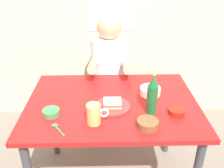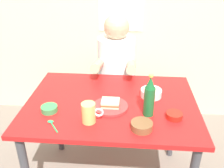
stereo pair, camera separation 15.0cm
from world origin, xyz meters
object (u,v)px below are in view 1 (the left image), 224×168
(stool, at_px, (110,102))
(rice_bowl_white, at_px, (150,91))
(person_seated, at_px, (109,61))
(sandwich, at_px, (112,103))
(beer_bottle, at_px, (152,95))
(plate_orange, at_px, (112,106))
(beer_mug, at_px, (94,114))
(dining_table, at_px, (112,113))

(stool, relative_size, rice_bowl_white, 3.21)
(person_seated, bearing_deg, stool, 90.00)
(sandwich, relative_size, beer_bottle, 0.42)
(person_seated, bearing_deg, rice_bowl_white, -63.13)
(sandwich, distance_m, beer_bottle, 0.26)
(plate_orange, relative_size, beer_mug, 1.75)
(sandwich, bearing_deg, rice_bowl_white, 31.01)
(plate_orange, height_order, beer_mug, beer_mug)
(stool, distance_m, plate_orange, 0.81)
(dining_table, distance_m, rice_bowl_white, 0.30)
(dining_table, height_order, plate_orange, plate_orange)
(dining_table, distance_m, person_seated, 0.63)
(person_seated, xyz_separation_m, beer_mug, (-0.10, -0.85, 0.03))
(beer_bottle, distance_m, rice_bowl_white, 0.24)
(stool, relative_size, person_seated, 0.63)
(stool, bearing_deg, sandwich, -89.57)
(beer_mug, bearing_deg, dining_table, 65.45)
(dining_table, bearing_deg, sandwich, -93.50)
(stool, distance_m, rice_bowl_white, 0.74)
(stool, bearing_deg, beer_mug, -96.38)
(beer_bottle, bearing_deg, rice_bowl_white, 82.37)
(rice_bowl_white, bearing_deg, beer_bottle, -97.63)
(stool, height_order, sandwich, sandwich)
(stool, xyz_separation_m, sandwich, (0.01, -0.70, 0.42))
(dining_table, bearing_deg, rice_bowl_white, 18.23)
(dining_table, relative_size, rice_bowl_white, 7.86)
(sandwich, relative_size, beer_mug, 0.87)
(stool, xyz_separation_m, beer_mug, (-0.10, -0.86, 0.45))
(beer_bottle, bearing_deg, beer_mug, -163.48)
(sandwich, height_order, beer_bottle, beer_bottle)
(dining_table, relative_size, sandwich, 10.00)
(plate_orange, height_order, sandwich, sandwich)
(beer_bottle, bearing_deg, stool, 107.53)
(dining_table, height_order, person_seated, person_seated)
(dining_table, height_order, sandwich, sandwich)
(plate_orange, height_order, beer_bottle, beer_bottle)
(sandwich, xyz_separation_m, rice_bowl_white, (0.26, 0.16, -0.00))
(dining_table, xyz_separation_m, rice_bowl_white, (0.26, 0.09, 0.12))
(stool, distance_m, person_seated, 0.42)
(dining_table, xyz_separation_m, plate_orange, (-0.00, -0.07, 0.10))
(beer_mug, bearing_deg, sandwich, 57.40)
(person_seated, bearing_deg, beer_mug, -96.46)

